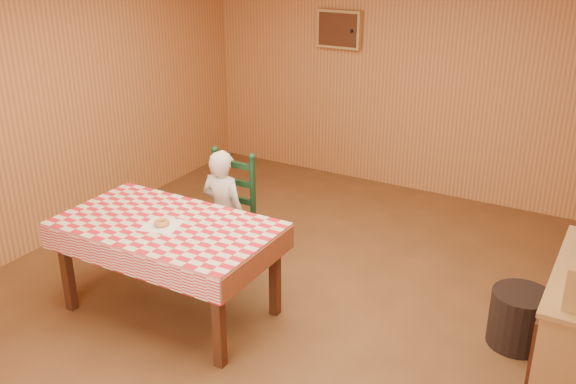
% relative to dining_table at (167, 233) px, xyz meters
% --- Properties ---
extents(ground, '(6.00, 6.00, 0.00)m').
position_rel_dining_table_xyz_m(ground, '(0.71, 0.40, -0.69)').
color(ground, brown).
rests_on(ground, ground).
extents(cabin_walls, '(5.10, 6.05, 2.65)m').
position_rel_dining_table_xyz_m(cabin_walls, '(0.70, 0.93, 1.14)').
color(cabin_walls, '#C07D45').
rests_on(cabin_walls, ground).
extents(dining_table, '(1.66, 0.96, 0.77)m').
position_rel_dining_table_xyz_m(dining_table, '(0.00, 0.00, 0.00)').
color(dining_table, '#472312').
rests_on(dining_table, ground).
extents(ladder_chair, '(0.44, 0.40, 1.08)m').
position_rel_dining_table_xyz_m(ladder_chair, '(-0.00, 0.79, -0.18)').
color(ladder_chair, black).
rests_on(ladder_chair, ground).
extents(seated_child, '(0.41, 0.27, 1.12)m').
position_rel_dining_table_xyz_m(seated_child, '(0.00, 0.73, -0.13)').
color(seated_child, silver).
rests_on(seated_child, ground).
extents(napkin, '(0.31, 0.31, 0.00)m').
position_rel_dining_table_xyz_m(napkin, '(0.00, -0.05, 0.08)').
color(napkin, white).
rests_on(napkin, dining_table).
extents(donut, '(0.13, 0.13, 0.04)m').
position_rel_dining_table_xyz_m(donut, '(0.00, -0.05, 0.11)').
color(donut, '#D1894B').
rests_on(donut, napkin).
extents(storage_bin, '(0.50, 0.50, 0.42)m').
position_rel_dining_table_xyz_m(storage_bin, '(2.44, 0.91, -0.48)').
color(storage_bin, black).
rests_on(storage_bin, ground).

